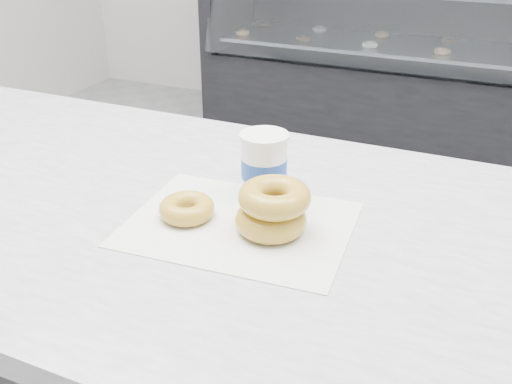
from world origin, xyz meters
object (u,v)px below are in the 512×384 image
(coffee_cup, at_px, (264,164))
(display_case, at_px, (409,61))
(donut_single, at_px, (187,208))
(donut_stack, at_px, (273,208))

(coffee_cup, bearing_deg, display_case, 87.38)
(display_case, xyz_separation_m, coffee_cup, (0.19, -2.63, 0.46))
(coffee_cup, bearing_deg, donut_single, -128.43)
(display_case, bearing_deg, coffee_cup, -85.95)
(display_case, bearing_deg, donut_stack, -84.85)
(display_case, relative_size, donut_single, 27.13)
(donut_stack, bearing_deg, donut_single, -173.30)
(donut_single, distance_m, coffee_cup, 0.15)
(display_case, xyz_separation_m, donut_stack, (0.25, -2.74, 0.45))
(display_case, distance_m, coffee_cup, 2.68)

